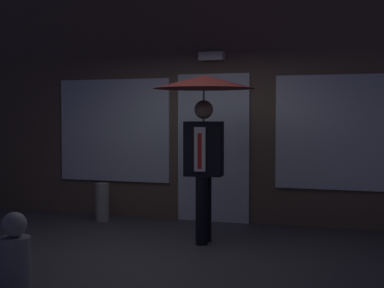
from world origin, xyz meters
name	(u,v)px	position (x,y,z in m)	size (l,w,h in m)	color
ground_plane	(159,255)	(0.00, 0.00, 0.00)	(18.00, 18.00, 0.00)	#423F44
building_facade	(217,77)	(0.00, 2.35, 2.16)	(10.59, 0.48, 4.36)	brown
person_with_umbrella	(204,109)	(0.30, 0.74, 1.67)	(1.26, 1.26, 2.08)	black
sidewalk_bollard	(102,202)	(-1.58, 1.66, 0.29)	(0.21, 0.21, 0.57)	#9E998E
fire_hydrant	(15,258)	(-0.61, -1.84, 0.34)	(0.27, 0.27, 0.75)	gray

